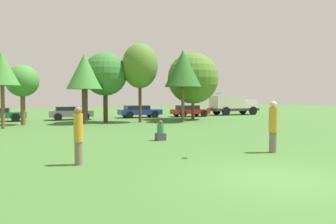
{
  "coord_description": "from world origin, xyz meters",
  "views": [
    {
      "loc": [
        -6.06,
        -6.69,
        2.15
      ],
      "look_at": [
        -0.87,
        4.97,
        1.55
      ],
      "focal_mm": 35.1,
      "sensor_mm": 36.0,
      "label": 1
    }
  ],
  "objects": [
    {
      "name": "tree_3",
      "position": [
        0.28,
        20.39,
        3.99
      ],
      "size": [
        3.59,
        3.59,
        5.81
      ],
      "color": "#473323",
      "rests_on": "ground"
    },
    {
      "name": "tree_2",
      "position": [
        -1.6,
        19.36,
        4.05
      ],
      "size": [
        2.76,
        2.76,
        5.5
      ],
      "color": "#473323",
      "rests_on": "ground"
    },
    {
      "name": "frisbee",
      "position": [
        0.25,
        3.07,
        2.27
      ],
      "size": [
        0.28,
        0.27,
        0.14
      ],
      "color": "#19B2D8"
    },
    {
      "name": "tree_1",
      "position": [
        -6.03,
        20.2,
        3.29
      ],
      "size": [
        2.4,
        2.4,
        4.52
      ],
      "color": "brown",
      "rests_on": "ground"
    },
    {
      "name": "ground_plane",
      "position": [
        0.0,
        0.0,
        0.0
      ],
      "size": [
        120.0,
        120.0,
        0.0
      ],
      "primitive_type": "plane",
      "color": "#3D6B2D"
    },
    {
      "name": "delivery_truck_white",
      "position": [
        16.45,
        25.38,
        1.23
      ],
      "size": [
        5.97,
        2.46,
        2.2
      ],
      "rotation": [
        0.0,
        0.0,
        -0.03
      ],
      "color": "#2D2D33",
      "rests_on": "ground"
    },
    {
      "name": "tree_5",
      "position": [
        6.34,
        18.11,
        4.49
      ],
      "size": [
        3.1,
        3.1,
        6.06
      ],
      "color": "brown",
      "rests_on": "ground"
    },
    {
      "name": "parked_car_blue",
      "position": [
        4.85,
        25.13,
        0.68
      ],
      "size": [
        4.33,
        2.16,
        1.25
      ],
      "rotation": [
        0.0,
        0.0,
        -0.03
      ],
      "color": "#1E389E",
      "rests_on": "ground"
    },
    {
      "name": "bystander_sitting",
      "position": [
        0.11,
        8.09,
        0.4
      ],
      "size": [
        0.46,
        0.38,
        0.99
      ],
      "color": "#3F3F47",
      "rests_on": "ground"
    },
    {
      "name": "tree_0",
      "position": [
        -7.26,
        17.78,
        3.97
      ],
      "size": [
        2.24,
        2.24,
        5.14
      ],
      "color": "brown",
      "rests_on": "ground"
    },
    {
      "name": "tree_6",
      "position": [
        8.54,
        20.42,
        3.85
      ],
      "size": [
        4.75,
        4.75,
        6.23
      ],
      "color": "brown",
      "rests_on": "ground"
    },
    {
      "name": "person_thrower",
      "position": [
        -4.47,
        3.8,
        0.95
      ],
      "size": [
        0.29,
        0.29,
        1.84
      ],
      "rotation": [
        0.0,
        0.0,
        -0.09
      ],
      "color": "#726651",
      "rests_on": "ground"
    },
    {
      "name": "person_catcher",
      "position": [
        2.72,
        3.12,
        1.02
      ],
      "size": [
        0.33,
        0.33,
        1.98
      ],
      "rotation": [
        0.0,
        0.0,
        3.05
      ],
      "color": "#726651",
      "rests_on": "ground"
    },
    {
      "name": "tree_4",
      "position": [
        2.91,
        19.25,
        4.67
      ],
      "size": [
        2.97,
        2.97,
        6.55
      ],
      "color": "#473323",
      "rests_on": "ground"
    },
    {
      "name": "parked_car_grey",
      "position": [
        -2.02,
        24.68,
        0.66
      ],
      "size": [
        3.92,
        2.08,
        1.22
      ],
      "rotation": [
        0.0,
        0.0,
        -0.03
      ],
      "color": "slate",
      "rests_on": "ground"
    },
    {
      "name": "parked_car_red",
      "position": [
        10.29,
        24.47,
        0.66
      ],
      "size": [
        3.99,
        2.1,
        1.22
      ],
      "rotation": [
        0.0,
        0.0,
        -0.03
      ],
      "color": "red",
      "rests_on": "ground"
    }
  ]
}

